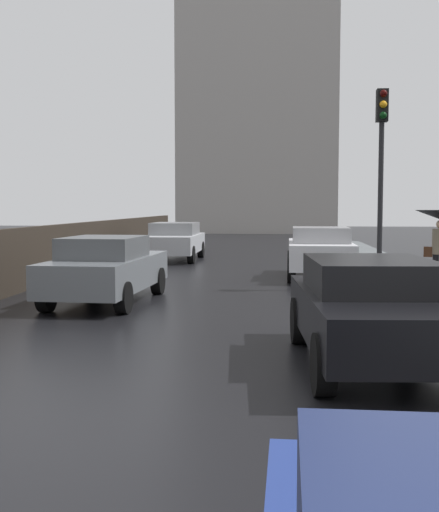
{
  "coord_description": "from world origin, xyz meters",
  "views": [
    {
      "loc": [
        1.68,
        -5.55,
        2.02
      ],
      "look_at": [
        0.76,
        5.29,
        1.18
      ],
      "focal_mm": 45.57,
      "sensor_mm": 36.0,
      "label": 1
    }
  ],
  "objects_px": {
    "car_black_near_kerb": "(372,309)",
    "traffic_light": "(381,151)",
    "car_white_behind_camera": "(320,251)",
    "car_grey_far_lane": "(106,268)",
    "car_silver_far_ahead": "(174,240)"
  },
  "relations": [
    {
      "from": "car_black_near_kerb",
      "to": "car_grey_far_lane",
      "type": "xyz_separation_m",
      "value": [
        -4.73,
        5.0,
        -0.01
      ]
    },
    {
      "from": "car_grey_far_lane",
      "to": "car_silver_far_ahead",
      "type": "bearing_deg",
      "value": -85.64
    },
    {
      "from": "car_silver_far_ahead",
      "to": "car_white_behind_camera",
      "type": "xyz_separation_m",
      "value": [
        5.01,
        -5.66,
        0.01
      ]
    },
    {
      "from": "car_white_behind_camera",
      "to": "car_grey_far_lane",
      "type": "bearing_deg",
      "value": -132.06
    },
    {
      "from": "traffic_light",
      "to": "car_white_behind_camera",
      "type": "bearing_deg",
      "value": 113.57
    },
    {
      "from": "car_black_near_kerb",
      "to": "car_white_behind_camera",
      "type": "xyz_separation_m",
      "value": [
        0.04,
        10.08,
        0.03
      ]
    },
    {
      "from": "car_silver_far_ahead",
      "to": "car_grey_far_lane",
      "type": "relative_size",
      "value": 0.98
    },
    {
      "from": "car_white_behind_camera",
      "to": "car_black_near_kerb",
      "type": "bearing_deg",
      "value": -89.04
    },
    {
      "from": "car_silver_far_ahead",
      "to": "traffic_light",
      "type": "distance_m",
      "value": 10.78
    },
    {
      "from": "car_silver_far_ahead",
      "to": "traffic_light",
      "type": "xyz_separation_m",
      "value": [
        6.22,
        -8.42,
        2.56
      ]
    },
    {
      "from": "car_black_near_kerb",
      "to": "traffic_light",
      "type": "height_order",
      "value": "traffic_light"
    },
    {
      "from": "car_black_near_kerb",
      "to": "car_silver_far_ahead",
      "type": "relative_size",
      "value": 0.97
    },
    {
      "from": "traffic_light",
      "to": "car_silver_far_ahead",
      "type": "bearing_deg",
      "value": 126.42
    },
    {
      "from": "car_silver_far_ahead",
      "to": "car_grey_far_lane",
      "type": "height_order",
      "value": "car_silver_far_ahead"
    },
    {
      "from": "car_grey_far_lane",
      "to": "car_white_behind_camera",
      "type": "bearing_deg",
      "value": -130.17
    }
  ]
}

